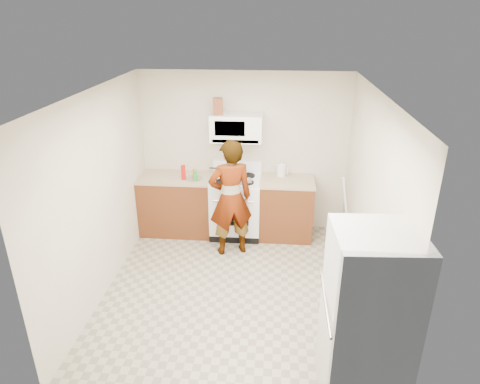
# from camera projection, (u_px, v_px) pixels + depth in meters

# --- Properties ---
(floor) EXTENTS (3.60, 3.60, 0.00)m
(floor) POSITION_uv_depth(u_px,v_px,m) (233.00, 288.00, 5.51)
(floor) COLOR gray
(floor) RESTS_ON ground
(back_wall) EXTENTS (3.20, 0.02, 2.50)m
(back_wall) POSITION_uv_depth(u_px,v_px,m) (244.00, 153.00, 6.65)
(back_wall) COLOR beige
(back_wall) RESTS_ON floor
(right_wall) EXTENTS (0.02, 3.60, 2.50)m
(right_wall) POSITION_uv_depth(u_px,v_px,m) (370.00, 205.00, 4.89)
(right_wall) COLOR beige
(right_wall) RESTS_ON floor
(cabinet_left) EXTENTS (1.12, 0.62, 0.90)m
(cabinet_left) POSITION_uv_depth(u_px,v_px,m) (177.00, 205.00, 6.78)
(cabinet_left) COLOR #5C2815
(cabinet_left) RESTS_ON floor
(counter_left) EXTENTS (1.14, 0.64, 0.03)m
(counter_left) POSITION_uv_depth(u_px,v_px,m) (175.00, 178.00, 6.59)
(counter_left) COLOR tan
(counter_left) RESTS_ON cabinet_left
(cabinet_right) EXTENTS (0.80, 0.62, 0.90)m
(cabinet_right) POSITION_uv_depth(u_px,v_px,m) (286.00, 209.00, 6.64)
(cabinet_right) COLOR #5C2815
(cabinet_right) RESTS_ON floor
(counter_right) EXTENTS (0.82, 0.64, 0.03)m
(counter_right) POSITION_uv_depth(u_px,v_px,m) (287.00, 181.00, 6.46)
(counter_right) COLOR tan
(counter_right) RESTS_ON cabinet_right
(gas_range) EXTENTS (0.76, 0.65, 1.13)m
(gas_range) POSITION_uv_depth(u_px,v_px,m) (236.00, 205.00, 6.68)
(gas_range) COLOR white
(gas_range) RESTS_ON floor
(microwave) EXTENTS (0.76, 0.38, 0.40)m
(microwave) POSITION_uv_depth(u_px,v_px,m) (236.00, 127.00, 6.32)
(microwave) COLOR white
(microwave) RESTS_ON back_wall
(person) EXTENTS (0.73, 0.60, 1.72)m
(person) POSITION_uv_depth(u_px,v_px,m) (231.00, 198.00, 6.01)
(person) COLOR tan
(person) RESTS_ON floor
(fridge) EXTENTS (0.74, 0.74, 1.70)m
(fridge) POSITION_uv_depth(u_px,v_px,m) (367.00, 320.00, 3.68)
(fridge) COLOR silver
(fridge) RESTS_ON floor
(kettle) EXTENTS (0.16, 0.16, 0.17)m
(kettle) POSITION_uv_depth(u_px,v_px,m) (281.00, 170.00, 6.59)
(kettle) COLOR white
(kettle) RESTS_ON counter_right
(jug) EXTENTS (0.15, 0.15, 0.24)m
(jug) POSITION_uv_depth(u_px,v_px,m) (218.00, 106.00, 6.17)
(jug) COLOR #602C16
(jug) RESTS_ON microwave
(saucepan) EXTENTS (0.26, 0.26, 0.11)m
(saucepan) POSITION_uv_depth(u_px,v_px,m) (224.00, 171.00, 6.62)
(saucepan) COLOR #AAAAAE
(saucepan) RESTS_ON gas_range
(tray) EXTENTS (0.28, 0.21, 0.05)m
(tray) POSITION_uv_depth(u_px,v_px,m) (243.00, 181.00, 6.35)
(tray) COLOR silver
(tray) RESTS_ON gas_range
(bottle_spray) EXTENTS (0.09, 0.09, 0.23)m
(bottle_spray) POSITION_uv_depth(u_px,v_px,m) (183.00, 172.00, 6.44)
(bottle_spray) COLOR #BB0F0E
(bottle_spray) RESTS_ON counter_left
(bottle_hot_sauce) EXTENTS (0.07, 0.07, 0.16)m
(bottle_hot_sauce) POSITION_uv_depth(u_px,v_px,m) (194.00, 174.00, 6.46)
(bottle_hot_sauce) COLOR #F04C1A
(bottle_hot_sauce) RESTS_ON counter_left
(bottle_green_cap) EXTENTS (0.06, 0.06, 0.16)m
(bottle_green_cap) POSITION_uv_depth(u_px,v_px,m) (195.00, 176.00, 6.38)
(bottle_green_cap) COLOR #1A8F25
(bottle_green_cap) RESTS_ON counter_left
(pot_lid) EXTENTS (0.35, 0.35, 0.01)m
(pot_lid) POSITION_uv_depth(u_px,v_px,m) (194.00, 178.00, 6.50)
(pot_lid) COLOR white
(pot_lid) RESTS_ON counter_left
(broom) EXTENTS (0.26, 0.13, 1.21)m
(broom) POSITION_uv_depth(u_px,v_px,m) (347.00, 216.00, 6.05)
(broom) COLOR silver
(broom) RESTS_ON floor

